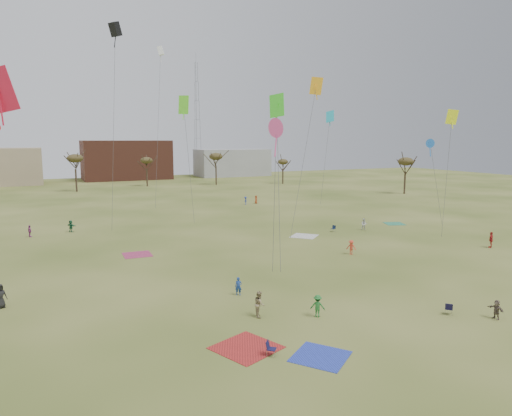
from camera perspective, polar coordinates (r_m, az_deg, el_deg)
name	(u,v)px	position (r m, az deg, el deg)	size (l,w,h in m)	color
ground	(319,296)	(38.12, 7.72, -10.63)	(260.00, 260.00, 0.00)	#3B4D18
flyer_near_center	(318,306)	(33.70, 7.53, -11.78)	(1.03, 0.59, 1.59)	#246D2B
flyer_near_right	(238,286)	(37.84, -2.16, -9.54)	(0.53, 0.35, 1.46)	navy
spectator_fore_a	(491,240)	(60.21, 26.77, -3.48)	(1.08, 0.45, 1.85)	#AD1D1E
spectator_fore_b	(259,304)	(33.45, 0.42, -11.64)	(0.89, 0.69, 1.83)	#988760
spectator_fore_c	(496,310)	(37.09, 27.30, -10.96)	(1.25, 0.40, 1.35)	brown
flyer_mid_a	(0,296)	(39.82, -28.76, -9.40)	(0.89, 0.58, 1.82)	black
flyer_mid_b	(351,247)	(51.70, 11.55, -4.72)	(1.03, 0.59, 1.59)	#DF4129
spectator_mid_d	(30,231)	(66.20, -25.91, -2.56)	(0.90, 0.37, 1.53)	#A84692
spectator_mid_e	(364,224)	(65.75, 13.06, -1.96)	(0.79, 0.61, 1.62)	silver
flyer_far_a	(71,226)	(67.58, -21.67, -2.07)	(1.48, 0.47, 1.60)	#206241
flyer_far_b	(256,199)	(90.63, 0.00, 1.05)	(0.77, 0.50, 1.57)	#983B1A
flyer_far_c	(245,201)	(89.22, -1.29, 0.91)	(0.99, 0.57, 1.53)	#203396
blanket_red	(246,348)	(29.17, -1.20, -16.70)	(3.41, 3.41, 0.03)	#A92421
blanket_blue	(320,357)	(28.37, 7.87, -17.54)	(2.94, 2.94, 0.03)	#2A3EB7
blanket_cream	(304,236)	(60.56, 5.91, -3.44)	(3.12, 3.12, 0.03)	beige
blanket_plum	(137,255)	(52.32, -14.29, -5.55)	(2.94, 2.94, 0.03)	#A5325A
blanket_olive	(394,224)	(71.97, 16.54, -1.86)	(2.70, 2.70, 0.03)	#308460
camp_chair_left	(271,352)	(28.13, 1.86, -17.12)	(0.74, 0.74, 0.87)	#17153B
camp_chair_center	(449,311)	(36.71, 22.47, -11.54)	(0.74, 0.74, 0.87)	#151335
camp_chair_right	(333,230)	(63.84, 9.40, -2.66)	(0.71, 0.68, 0.87)	#15233B
kites_aloft	(173,71)	(63.34, -10.14, 16.14)	(61.60, 57.66, 27.39)	red
tree_line	(121,163)	(110.81, -16.17, 5.33)	(117.44, 49.32, 8.91)	#3A2B1E
building_brick	(126,160)	(152.42, -15.58, 5.69)	(26.00, 16.00, 12.00)	brown
building_grey	(232,163)	(160.00, -2.93, 5.56)	(24.00, 12.00, 9.00)	gray
radio_tower	(197,119)	(163.15, -7.22, 10.73)	(1.51, 1.72, 41.00)	#9EA3A8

